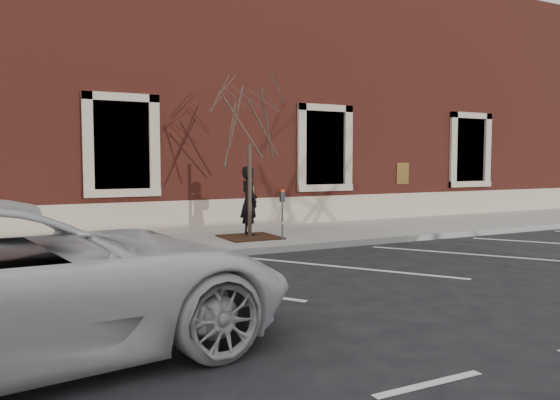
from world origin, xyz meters
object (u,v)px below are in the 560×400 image
man (249,201)px  parking_meter (282,205)px  white_truck (6,282)px  sapling (249,117)px

man → parking_meter: (0.41, -0.98, -0.04)m
parking_meter → white_truck: 7.96m
sapling → man: bearing=68.6°
sapling → parking_meter: bearing=-52.8°
man → sapling: bearing=159.9°
man → sapling: sapling is taller
man → white_truck: size_ratio=0.29×
parking_meter → white_truck: size_ratio=0.20×
parking_meter → sapling: size_ratio=0.29×
man → white_truck: man is taller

